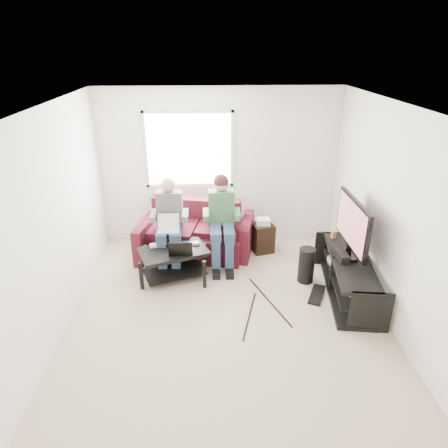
# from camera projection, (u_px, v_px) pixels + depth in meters

# --- Properties ---
(floor) EXTENTS (4.50, 4.50, 0.00)m
(floor) POSITION_uv_depth(u_px,v_px,m) (226.00, 312.00, 5.22)
(floor) COLOR tan
(floor) RESTS_ON ground
(ceiling) EXTENTS (4.50, 4.50, 0.00)m
(ceiling) POSITION_uv_depth(u_px,v_px,m) (226.00, 107.00, 4.14)
(ceiling) COLOR white
(ceiling) RESTS_ON wall_back
(wall_back) EXTENTS (4.50, 0.00, 4.50)m
(wall_back) POSITION_uv_depth(u_px,v_px,m) (219.00, 167.00, 6.72)
(wall_back) COLOR white
(wall_back) RESTS_ON floor
(wall_front) EXTENTS (4.50, 0.00, 4.50)m
(wall_front) POSITION_uv_depth(u_px,v_px,m) (243.00, 360.00, 2.64)
(wall_front) COLOR white
(wall_front) RESTS_ON floor
(wall_left) EXTENTS (0.00, 4.50, 4.50)m
(wall_left) POSITION_uv_depth(u_px,v_px,m) (53.00, 224.00, 4.60)
(wall_left) COLOR white
(wall_left) RESTS_ON floor
(wall_right) EXTENTS (0.00, 4.50, 4.50)m
(wall_right) POSITION_uv_depth(u_px,v_px,m) (393.00, 218.00, 4.76)
(wall_right) COLOR white
(wall_right) RESTS_ON floor
(window) EXTENTS (1.48, 0.04, 1.28)m
(window) POSITION_uv_depth(u_px,v_px,m) (189.00, 150.00, 6.56)
(window) COLOR white
(window) RESTS_ON wall_back
(sofa) EXTENTS (1.98, 1.15, 0.85)m
(sofa) POSITION_uv_depth(u_px,v_px,m) (197.00, 235.00, 6.57)
(sofa) COLOR #491221
(sofa) RESTS_ON floor
(person_left) EXTENTS (0.40, 0.71, 1.35)m
(person_left) POSITION_uv_depth(u_px,v_px,m) (169.00, 220.00, 6.09)
(person_left) COLOR navy
(person_left) RESTS_ON sofa
(person_right) EXTENTS (0.40, 0.71, 1.39)m
(person_right) POSITION_uv_depth(u_px,v_px,m) (222.00, 215.00, 6.12)
(person_right) COLOR navy
(person_right) RESTS_ON sofa
(laptop_silver) EXTENTS (0.36, 0.29, 0.24)m
(laptop_silver) POSITION_uv_depth(u_px,v_px,m) (168.00, 227.00, 5.91)
(laptop_silver) COLOR silver
(laptop_silver) RESTS_ON person_left
(coffee_table) EXTENTS (1.10, 0.88, 0.48)m
(coffee_table) POSITION_uv_depth(u_px,v_px,m) (174.00, 257.00, 5.82)
(coffee_table) COLOR black
(coffee_table) RESTS_ON floor
(laptop_black) EXTENTS (0.40, 0.35, 0.24)m
(laptop_black) POSITION_uv_depth(u_px,v_px,m) (181.00, 245.00, 5.65)
(laptop_black) COLOR black
(laptop_black) RESTS_ON coffee_table
(controller_a) EXTENTS (0.16, 0.13, 0.04)m
(controller_a) POSITION_uv_depth(u_px,v_px,m) (155.00, 245.00, 5.85)
(controller_a) COLOR silver
(controller_a) RESTS_ON coffee_table
(controller_b) EXTENTS (0.17, 0.14, 0.04)m
(controller_b) POSITION_uv_depth(u_px,v_px,m) (167.00, 243.00, 5.92)
(controller_b) COLOR black
(controller_b) RESTS_ON coffee_table
(controller_c) EXTENTS (0.16, 0.13, 0.04)m
(controller_c) POSITION_uv_depth(u_px,v_px,m) (194.00, 244.00, 5.91)
(controller_c) COLOR gray
(controller_c) RESTS_ON coffee_table
(tv_stand) EXTENTS (0.72, 1.73, 0.55)m
(tv_stand) POSITION_uv_depth(u_px,v_px,m) (348.00, 278.00, 5.50)
(tv_stand) COLOR black
(tv_stand) RESTS_ON floor
(tv) EXTENTS (0.12, 1.10, 0.81)m
(tv) POSITION_uv_depth(u_px,v_px,m) (352.00, 225.00, 5.27)
(tv) COLOR black
(tv) RESTS_ON tv_stand
(soundbar) EXTENTS (0.12, 0.50, 0.10)m
(soundbar) POSITION_uv_depth(u_px,v_px,m) (340.00, 252.00, 5.44)
(soundbar) COLOR black
(soundbar) RESTS_ON tv_stand
(drink_cup) EXTENTS (0.08, 0.08, 0.12)m
(drink_cup) POSITION_uv_depth(u_px,v_px,m) (334.00, 234.00, 5.92)
(drink_cup) COLOR #9B6342
(drink_cup) RESTS_ON tv_stand
(console_white) EXTENTS (0.30, 0.22, 0.06)m
(console_white) POSITION_uv_depth(u_px,v_px,m) (359.00, 290.00, 5.11)
(console_white) COLOR silver
(console_white) RESTS_ON tv_stand
(console_grey) EXTENTS (0.34, 0.26, 0.08)m
(console_grey) POSITION_uv_depth(u_px,v_px,m) (342.00, 262.00, 5.74)
(console_grey) COLOR gray
(console_grey) RESTS_ON tv_stand
(console_black) EXTENTS (0.38, 0.30, 0.07)m
(console_black) POSITION_uv_depth(u_px,v_px,m) (350.00, 275.00, 5.42)
(console_black) COLOR black
(console_black) RESTS_ON tv_stand
(subwoofer) EXTENTS (0.23, 0.23, 0.53)m
(subwoofer) POSITION_uv_depth(u_px,v_px,m) (306.00, 265.00, 5.79)
(subwoofer) COLOR black
(subwoofer) RESTS_ON floor
(keyboard_floor) EXTENTS (0.36, 0.52, 0.03)m
(keyboard_floor) POSITION_uv_depth(u_px,v_px,m) (317.00, 294.00, 5.55)
(keyboard_floor) COLOR black
(keyboard_floor) RESTS_ON floor
(end_table) EXTENTS (0.33, 0.33, 0.59)m
(end_table) POSITION_uv_depth(u_px,v_px,m) (262.00, 236.00, 6.64)
(end_table) COLOR black
(end_table) RESTS_ON floor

